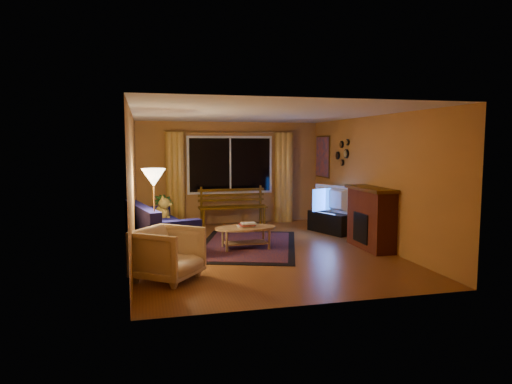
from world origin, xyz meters
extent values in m
cube|color=brown|center=(0.00, 0.00, -0.01)|extent=(4.50, 6.00, 0.02)
cube|color=white|center=(0.00, 0.00, 2.51)|extent=(4.50, 6.00, 0.02)
cube|color=#C0803B|center=(0.00, 3.01, 1.25)|extent=(4.50, 0.02, 2.50)
cube|color=#C0803B|center=(-2.26, 0.00, 1.25)|extent=(0.02, 6.00, 2.50)
cube|color=#C0803B|center=(2.26, 0.00, 1.25)|extent=(0.02, 6.00, 2.50)
cube|color=black|center=(0.00, 2.94, 1.45)|extent=(2.00, 0.02, 1.30)
cylinder|color=#BF8C3F|center=(0.00, 2.90, 2.25)|extent=(3.20, 0.03, 0.03)
cylinder|color=gold|center=(-1.35, 2.88, 1.12)|extent=(0.36, 0.36, 2.24)
cylinder|color=gold|center=(1.35, 2.88, 1.12)|extent=(0.36, 0.36, 2.24)
cube|color=#4A2C04|center=(-0.05, 2.39, 0.24)|extent=(1.60, 0.47, 0.48)
imported|color=#235B1E|center=(-1.66, 2.42, 0.40)|extent=(0.58, 0.58, 0.80)
cube|color=#0F0E46|center=(-1.79, 0.53, 0.42)|extent=(1.34, 2.22, 0.84)
imported|color=beige|center=(-1.76, -1.53, 0.42)|extent=(1.10, 1.11, 0.84)
cylinder|color=#BF8C3F|center=(-1.91, -0.37, 0.78)|extent=(0.27, 0.27, 1.56)
cube|color=maroon|center=(-0.15, 0.36, 0.01)|extent=(2.62, 3.29, 0.02)
cylinder|color=tan|center=(-0.25, 0.11, 0.21)|extent=(1.16, 1.16, 0.42)
cube|color=black|center=(1.91, 1.21, 0.23)|extent=(0.72, 1.15, 0.45)
imported|color=black|center=(1.91, 1.21, 0.75)|extent=(0.57, 1.00, 0.60)
cube|color=maroon|center=(2.05, -0.40, 0.55)|extent=(0.40, 1.20, 1.10)
cube|color=#E4532F|center=(2.22, 2.45, 1.65)|extent=(0.04, 0.76, 0.96)
camera|label=1|loc=(-2.06, -8.08, 1.96)|focal=32.00mm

